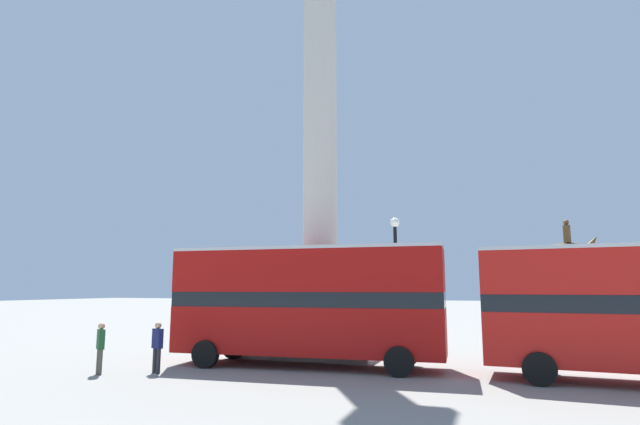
# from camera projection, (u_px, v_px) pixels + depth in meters

# --- Properties ---
(ground_plane) EXTENTS (200.00, 200.00, 0.00)m
(ground_plane) POSITION_uv_depth(u_px,v_px,m) (320.00, 353.00, 22.62)
(ground_plane) COLOR gray
(monument_column) EXTENTS (5.90, 5.90, 22.84)m
(monument_column) POSITION_uv_depth(u_px,v_px,m) (320.00, 205.00, 23.64)
(monument_column) COLOR beige
(monument_column) RESTS_ON ground_plane
(bus_b) EXTENTS (10.29, 3.28, 4.44)m
(bus_b) POSITION_uv_depth(u_px,v_px,m) (307.00, 300.00, 18.89)
(bus_b) COLOR #A80F0C
(bus_b) RESTS_ON ground_plane
(equestrian_statue) EXTENTS (3.87, 2.88, 6.36)m
(equestrian_statue) POSITION_uv_depth(u_px,v_px,m) (573.00, 310.00, 24.75)
(equestrian_statue) COLOR beige
(equestrian_statue) RESTS_ON ground_plane
(street_lamp) EXTENTS (0.38, 0.38, 5.70)m
(street_lamp) POSITION_uv_depth(u_px,v_px,m) (396.00, 286.00, 19.58)
(street_lamp) COLOR black
(street_lamp) RESTS_ON ground_plane
(pedestrian_near_lamp) EXTENTS (0.47, 0.41, 1.73)m
(pedestrian_near_lamp) POSITION_uv_depth(u_px,v_px,m) (100.00, 345.00, 17.06)
(pedestrian_near_lamp) COLOR #4C473D
(pedestrian_near_lamp) RESTS_ON ground_plane
(pedestrian_by_plinth) EXTENTS (0.49, 0.34, 1.73)m
(pedestrian_by_plinth) POSITION_uv_depth(u_px,v_px,m) (157.00, 344.00, 17.29)
(pedestrian_by_plinth) COLOR #28282D
(pedestrian_by_plinth) RESTS_ON ground_plane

